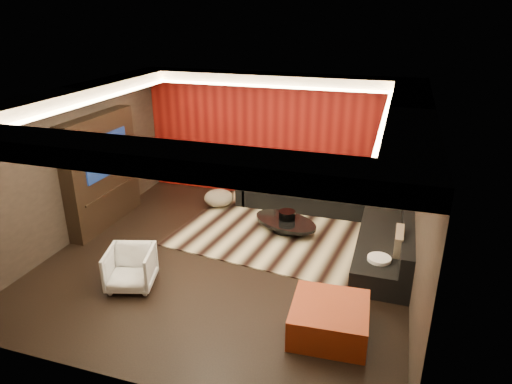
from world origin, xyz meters
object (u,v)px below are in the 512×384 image
(coffee_table, at_px, (285,225))
(orange_ottoman, at_px, (329,319))
(sectional_sofa, at_px, (345,214))
(armchair, at_px, (131,268))
(white_side_table, at_px, (378,270))
(drum_stool, at_px, (287,220))

(coffee_table, xyz_separation_m, orange_ottoman, (1.29, -2.73, 0.09))
(orange_ottoman, height_order, sectional_sofa, sectional_sofa)
(armchair, bearing_deg, orange_ottoman, -19.66)
(coffee_table, distance_m, white_side_table, 2.23)
(white_side_table, xyz_separation_m, sectional_sofa, (-0.77, 1.86, 0.03))
(sectional_sofa, bearing_deg, white_side_table, -67.61)
(drum_stool, relative_size, white_side_table, 0.84)
(drum_stool, height_order, white_side_table, white_side_table)
(orange_ottoman, xyz_separation_m, armchair, (-3.11, 0.18, 0.10))
(orange_ottoman, bearing_deg, drum_stool, 114.54)
(drum_stool, bearing_deg, armchair, -124.92)
(coffee_table, xyz_separation_m, white_side_table, (1.82, -1.29, 0.10))
(armchair, distance_m, sectional_sofa, 4.24)
(drum_stool, height_order, sectional_sofa, sectional_sofa)
(white_side_table, height_order, sectional_sofa, sectional_sofa)
(drum_stool, xyz_separation_m, sectional_sofa, (1.05, 0.50, 0.05))
(drum_stool, relative_size, sectional_sofa, 0.10)
(orange_ottoman, bearing_deg, armchair, 176.64)
(coffee_table, distance_m, sectional_sofa, 1.21)
(orange_ottoman, relative_size, armchair, 1.41)
(sectional_sofa, bearing_deg, coffee_table, -151.51)
(white_side_table, bearing_deg, armchair, -160.85)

